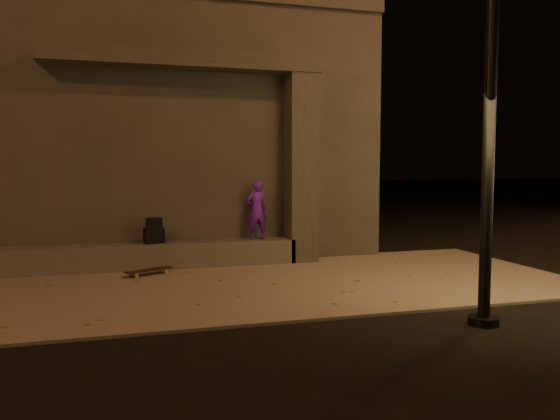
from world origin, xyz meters
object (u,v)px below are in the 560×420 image
object	(u,v)px
skateboard	(149,270)
column	(301,169)
backpack	(154,234)
skateboarder	(257,210)

from	to	relation	value
skateboard	column	bearing A→B (deg)	-14.94
column	skateboard	size ratio (longest dim) A/B	4.26
backpack	skateboard	distance (m)	0.85
skateboarder	backpack	xyz separation A→B (m)	(-1.92, 0.00, -0.40)
skateboarder	skateboard	size ratio (longest dim) A/B	1.34
skateboarder	skateboard	bearing A→B (deg)	10.73
column	skateboard	world-z (taller)	column
column	skateboarder	xyz separation A→B (m)	(-0.89, 0.00, -0.78)
backpack	skateboarder	bearing A→B (deg)	-13.68
skateboarder	skateboard	distance (m)	2.35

